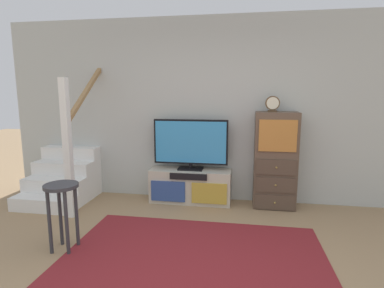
% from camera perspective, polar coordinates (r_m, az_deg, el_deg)
% --- Properties ---
extents(back_wall, '(6.40, 0.12, 2.70)m').
position_cam_1_polar(back_wall, '(4.62, 3.94, 6.22)').
color(back_wall, '#B2B7B2').
rests_on(back_wall, ground_plane).
extents(area_rug, '(2.60, 1.80, 0.01)m').
position_cam_1_polar(area_rug, '(3.20, 0.23, -20.65)').
color(area_rug, maroon).
rests_on(area_rug, ground_plane).
extents(media_console, '(1.19, 0.38, 0.49)m').
position_cam_1_polar(media_console, '(4.60, -0.30, -7.78)').
color(media_console, '#BCB29E').
rests_on(media_console, ground_plane).
extents(television, '(1.09, 0.22, 0.74)m').
position_cam_1_polar(television, '(4.47, -0.26, 0.15)').
color(television, black).
rests_on(television, media_console).
extents(side_cabinet, '(0.58, 0.38, 1.35)m').
position_cam_1_polar(side_cabinet, '(4.46, 15.18, -2.97)').
color(side_cabinet, brown).
rests_on(side_cabinet, ground_plane).
extents(desk_clock, '(0.19, 0.08, 0.22)m').
position_cam_1_polar(desk_clock, '(4.34, 14.71, 7.19)').
color(desk_clock, '#4C3823').
rests_on(desk_clock, side_cabinet).
extents(staircase, '(1.00, 1.36, 2.20)m').
position_cam_1_polar(staircase, '(5.25, -21.69, -4.89)').
color(staircase, white).
rests_on(staircase, ground_plane).
extents(bar_stool_near, '(0.34, 0.34, 0.70)m').
position_cam_1_polar(bar_stool_near, '(3.44, -22.96, -9.76)').
color(bar_stool_near, '#333338').
rests_on(bar_stool_near, ground_plane).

